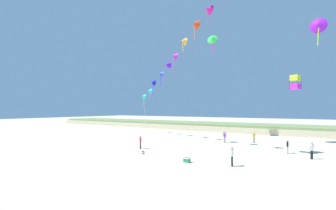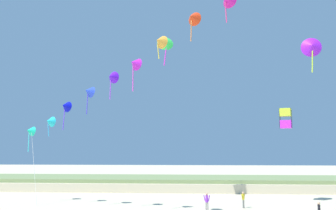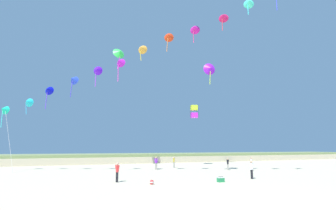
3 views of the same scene
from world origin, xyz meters
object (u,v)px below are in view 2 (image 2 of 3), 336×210
(person_mid_center, at_px, (319,210))
(person_far_right, at_px, (207,201))
(large_kite_outer_drift, at_px, (286,118))
(person_near_left, at_px, (243,199))
(large_kite_mid_trail, at_px, (312,46))
(large_kite_low_lead, at_px, (165,42))

(person_mid_center, xyz_separation_m, person_far_right, (-8.65, 4.01, 0.11))
(large_kite_outer_drift, bearing_deg, person_far_right, -146.75)
(person_near_left, distance_m, person_mid_center, 8.18)
(person_near_left, relative_size, person_mid_center, 1.02)
(person_near_left, xyz_separation_m, large_kite_mid_trail, (8.19, 2.66, 15.98))
(person_mid_center, xyz_separation_m, large_kite_outer_drift, (0.27, 9.86, 8.16))
(large_kite_outer_drift, bearing_deg, person_near_left, -147.26)
(large_kite_low_lead, bearing_deg, person_near_left, -24.41)
(person_far_right, bearing_deg, person_mid_center, -24.88)
(large_kite_low_lead, distance_m, large_kite_mid_trail, 16.18)
(person_mid_center, xyz_separation_m, large_kite_low_lead, (-12.93, 10.07, 17.10))
(large_kite_mid_trail, distance_m, large_kite_outer_drift, 8.39)
(person_far_right, height_order, large_kite_low_lead, large_kite_low_lead)
(person_near_left, distance_m, large_kite_low_lead, 19.18)
(person_far_right, xyz_separation_m, large_kite_outer_drift, (8.92, 5.85, 8.06))
(large_kite_mid_trail, bearing_deg, person_near_left, -162.02)
(large_kite_low_lead, height_order, large_kite_mid_trail, large_kite_low_lead)
(person_near_left, xyz_separation_m, person_far_right, (-3.65, -2.46, 0.09))
(person_near_left, bearing_deg, large_kite_mid_trail, 17.98)
(large_kite_low_lead, xyz_separation_m, large_kite_mid_trail, (16.12, -0.94, -1.11))
(large_kite_outer_drift, bearing_deg, large_kite_low_lead, 179.10)
(person_near_left, bearing_deg, person_far_right, -146.03)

